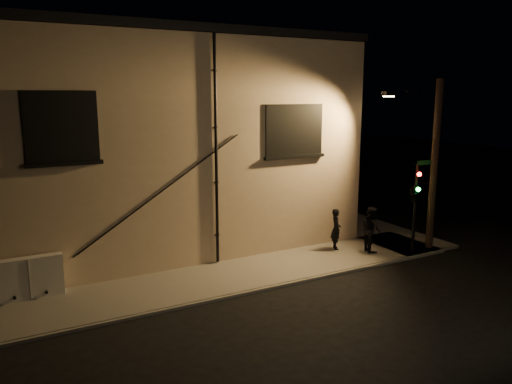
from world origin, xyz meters
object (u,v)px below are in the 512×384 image
pedestrian_a (336,229)px  traffic_signal (414,192)px  streetlamp_pole (432,161)px  pedestrian_b (371,229)px  utility_cabinet (29,278)px

pedestrian_a → traffic_signal: 3.41m
pedestrian_a → streetlamp_pole: 4.71m
pedestrian_a → pedestrian_b: 1.40m
pedestrian_a → traffic_signal: bearing=-107.5°
traffic_signal → pedestrian_b: bearing=138.1°
utility_cabinet → pedestrian_a: bearing=-2.8°
pedestrian_a → streetlamp_pole: streetlamp_pole is taller
pedestrian_a → pedestrian_b: pedestrian_b is taller
pedestrian_a → traffic_signal: traffic_signal is taller
pedestrian_a → pedestrian_b: bearing=-106.3°
utility_cabinet → pedestrian_b: (12.56, -1.46, 0.25)m
pedestrian_b → streetlamp_pole: 3.66m
streetlamp_pole → pedestrian_b: bearing=163.0°
streetlamp_pole → traffic_signal: bearing=-164.6°
pedestrian_b → traffic_signal: 2.24m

